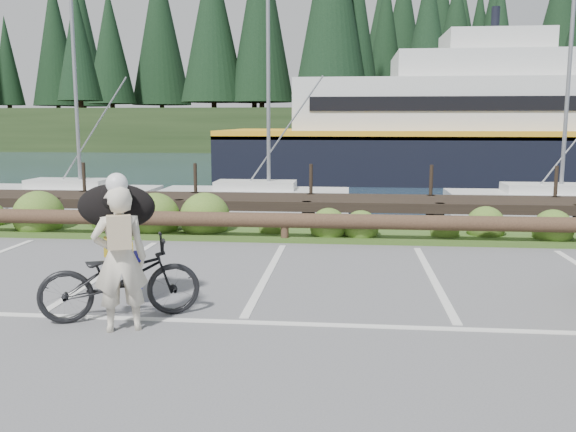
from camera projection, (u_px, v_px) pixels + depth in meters
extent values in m
plane|color=#5A5A5D|center=(247.00, 312.00, 7.81)|extent=(72.00, 72.00, 0.00)
plane|color=#1B2E40|center=(335.00, 162.00, 55.18)|extent=(160.00, 160.00, 0.00)
cube|color=#3D5B21|center=(288.00, 234.00, 13.01)|extent=(34.00, 1.60, 0.10)
imported|color=black|center=(120.00, 278.00, 7.49)|extent=(2.05, 1.37, 1.02)
imported|color=beige|center=(120.00, 259.00, 7.01)|extent=(0.73, 0.61, 1.71)
ellipsoid|color=black|center=(116.00, 206.00, 7.96)|extent=(0.87, 1.16, 0.60)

